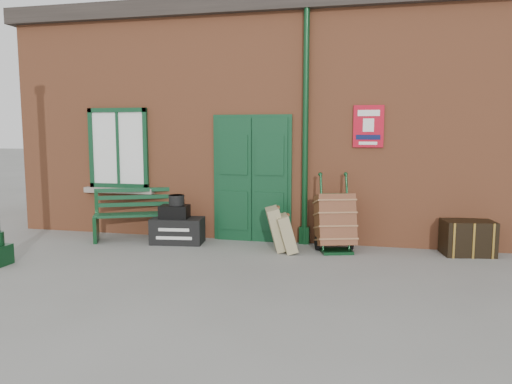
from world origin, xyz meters
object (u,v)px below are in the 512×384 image
(porter_trolley, at_px, (335,222))
(dark_trunk, at_px, (468,238))
(bench, at_px, (138,213))
(houdini_trunk, at_px, (178,231))

(porter_trolley, xyz_separation_m, dark_trunk, (2.09, 0.20, -0.21))
(bench, distance_m, porter_trolley, 3.57)
(bench, height_order, houdini_trunk, bench)
(bench, bearing_deg, dark_trunk, -23.74)
(bench, xyz_separation_m, porter_trolley, (3.57, -0.09, 0.00))
(bench, xyz_separation_m, dark_trunk, (5.66, 0.11, -0.21))
(bench, relative_size, dark_trunk, 2.09)
(houdini_trunk, distance_m, dark_trunk, 4.85)
(bench, distance_m, dark_trunk, 5.67)
(bench, bearing_deg, houdini_trunk, -36.23)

